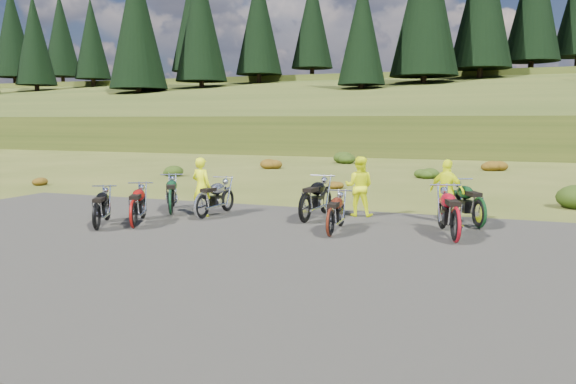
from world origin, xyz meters
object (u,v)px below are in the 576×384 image
at_px(motorcycle_7, 478,229).
at_px(motorcycle_3, 202,221).
at_px(motorcycle_0, 97,232).
at_px(person_middle, 201,188).

bearing_deg(motorcycle_7, motorcycle_3, 73.86).
relative_size(motorcycle_3, motorcycle_7, 0.94).
bearing_deg(motorcycle_0, motorcycle_3, -63.89).
xyz_separation_m(motorcycle_3, person_middle, (-0.26, 0.47, 0.82)).
xyz_separation_m(motorcycle_0, motorcycle_7, (8.64, 3.55, 0.00)).
height_order(motorcycle_7, person_middle, person_middle).
bearing_deg(person_middle, motorcycle_7, -163.33).
bearing_deg(motorcycle_3, motorcycle_7, -75.89).
distance_m(motorcycle_0, person_middle, 3.13).
bearing_deg(person_middle, motorcycle_3, 129.06).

